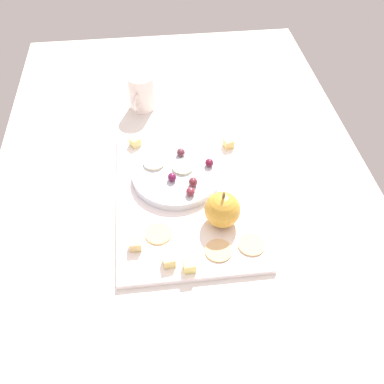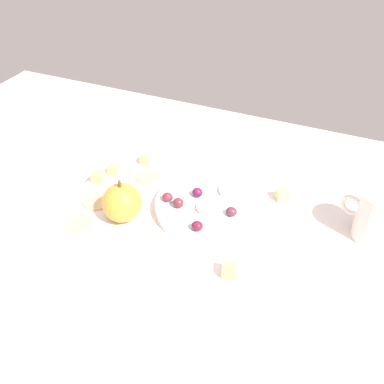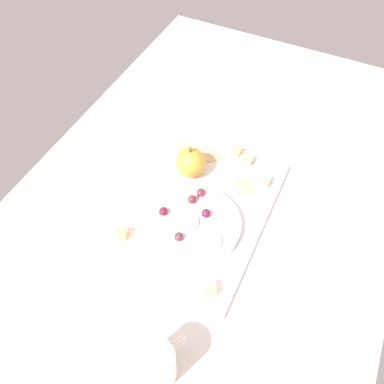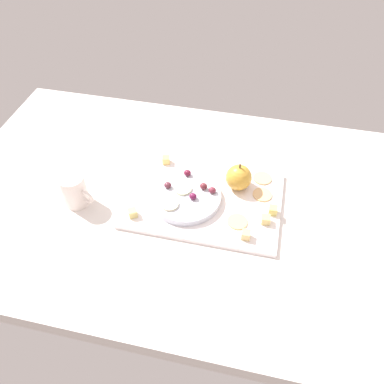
{
  "view_description": "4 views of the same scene",
  "coord_description": "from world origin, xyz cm",
  "px_view_note": "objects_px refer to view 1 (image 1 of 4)",
  "views": [
    {
      "loc": [
        -58.35,
        5.51,
        69.44
      ],
      "look_at": [
        -3.04,
        -0.93,
        9.17
      ],
      "focal_mm": 39.84,
      "sensor_mm": 36.0,
      "label": 1
    },
    {
      "loc": [
        25.72,
        -53.86,
        56.48
      ],
      "look_at": [
        1.85,
        1.52,
        8.72
      ],
      "focal_mm": 40.68,
      "sensor_mm": 36.0,
      "label": 2
    },
    {
      "loc": [
        42.37,
        18.68,
        73.75
      ],
      "look_at": [
        0.19,
        -1.75,
        10.14
      ],
      "focal_mm": 35.74,
      "sensor_mm": 36.0,
      "label": 3
    },
    {
      "loc": [
        -12.52,
        70.01,
        82.05
      ],
      "look_at": [
        2.91,
        1.73,
        8.83
      ],
      "focal_mm": 37.37,
      "sensor_mm": 36.0,
      "label": 4
    }
  ],
  "objects_px": {
    "cheese_cube_1": "(169,261)",
    "apple_slice_0": "(154,163)",
    "cracker_1": "(158,234)",
    "grape_4": "(193,182)",
    "cheese_cube_2": "(190,266)",
    "grape_1": "(172,177)",
    "cheese_cube_4": "(229,143)",
    "apple_slice_1": "(183,167)",
    "apple_whole": "(223,210)",
    "cracker_2": "(219,251)",
    "cheese_cube_3": "(135,244)",
    "cup": "(141,92)",
    "platter": "(184,196)",
    "grape_0": "(190,192)",
    "grape_2": "(182,152)",
    "grape_3": "(209,163)",
    "cracker_0": "(251,245)",
    "cheese_cube_0": "(135,142)"
  },
  "relations": [
    {
      "from": "cheese_cube_1",
      "to": "apple_slice_0",
      "type": "distance_m",
      "value": 0.24
    },
    {
      "from": "cracker_1",
      "to": "grape_4",
      "type": "relative_size",
      "value": 2.61
    },
    {
      "from": "cheese_cube_2",
      "to": "grape_1",
      "type": "height_order",
      "value": "grape_1"
    },
    {
      "from": "cheese_cube_4",
      "to": "apple_slice_1",
      "type": "bearing_deg",
      "value": 124.62
    },
    {
      "from": "apple_whole",
      "to": "cheese_cube_2",
      "type": "distance_m",
      "value": 0.13
    },
    {
      "from": "apple_slice_1",
      "to": "cheese_cube_4",
      "type": "bearing_deg",
      "value": -55.38
    },
    {
      "from": "grape_4",
      "to": "cracker_2",
      "type": "bearing_deg",
      "value": -169.47
    },
    {
      "from": "cheese_cube_3",
      "to": "grape_4",
      "type": "distance_m",
      "value": 0.18
    },
    {
      "from": "apple_whole",
      "to": "cup",
      "type": "bearing_deg",
      "value": 18.85
    },
    {
      "from": "cracker_1",
      "to": "grape_4",
      "type": "xyz_separation_m",
      "value": [
        0.1,
        -0.08,
        0.03
      ]
    },
    {
      "from": "platter",
      "to": "grape_1",
      "type": "relative_size",
      "value": 20.59
    },
    {
      "from": "cheese_cube_2",
      "to": "cracker_1",
      "type": "bearing_deg",
      "value": 31.21
    },
    {
      "from": "cracker_2",
      "to": "cheese_cube_1",
      "type": "bearing_deg",
      "value": 100.35
    },
    {
      "from": "grape_0",
      "to": "cup",
      "type": "height_order",
      "value": "cup"
    },
    {
      "from": "cheese_cube_2",
      "to": "cracker_2",
      "type": "bearing_deg",
      "value": -60.92
    },
    {
      "from": "grape_2",
      "to": "cheese_cube_2",
      "type": "bearing_deg",
      "value": 176.87
    },
    {
      "from": "cracker_1",
      "to": "cracker_2",
      "type": "height_order",
      "value": "same"
    },
    {
      "from": "cracker_2",
      "to": "grape_3",
      "type": "bearing_deg",
      "value": -3.33
    },
    {
      "from": "grape_4",
      "to": "cheese_cube_4",
      "type": "bearing_deg",
      "value": -36.76
    },
    {
      "from": "cheese_cube_2",
      "to": "apple_slice_1",
      "type": "height_order",
      "value": "apple_slice_1"
    },
    {
      "from": "cracker_2",
      "to": "apple_slice_1",
      "type": "xyz_separation_m",
      "value": [
        0.2,
        0.04,
        0.02
      ]
    },
    {
      "from": "cheese_cube_2",
      "to": "apple_slice_1",
      "type": "bearing_deg",
      "value": -2.95
    },
    {
      "from": "cheese_cube_3",
      "to": "grape_1",
      "type": "bearing_deg",
      "value": -28.36
    },
    {
      "from": "cup",
      "to": "cheese_cube_1",
      "type": "bearing_deg",
      "value": -176.54
    },
    {
      "from": "grape_3",
      "to": "cup",
      "type": "relative_size",
      "value": 0.2
    },
    {
      "from": "cheese_cube_3",
      "to": "cracker_2",
      "type": "bearing_deg",
      "value": -99.5
    },
    {
      "from": "apple_whole",
      "to": "cheese_cube_4",
      "type": "height_order",
      "value": "apple_whole"
    },
    {
      "from": "cracker_1",
      "to": "grape_2",
      "type": "bearing_deg",
      "value": -18.46
    },
    {
      "from": "apple_slice_1",
      "to": "cheese_cube_3",
      "type": "bearing_deg",
      "value": 149.75
    },
    {
      "from": "cracker_0",
      "to": "grape_1",
      "type": "xyz_separation_m",
      "value": [
        0.17,
        0.13,
        0.02
      ]
    },
    {
      "from": "platter",
      "to": "grape_2",
      "type": "distance_m",
      "value": 0.1
    },
    {
      "from": "grape_0",
      "to": "grape_2",
      "type": "xyz_separation_m",
      "value": [
        0.12,
        0.0,
        -0.0
      ]
    },
    {
      "from": "grape_2",
      "to": "platter",
      "type": "bearing_deg",
      "value": 176.54
    },
    {
      "from": "grape_3",
      "to": "cup",
      "type": "distance_m",
      "value": 0.3
    },
    {
      "from": "cheese_cube_3",
      "to": "apple_slice_0",
      "type": "distance_m",
      "value": 0.2
    },
    {
      "from": "cheese_cube_0",
      "to": "cheese_cube_3",
      "type": "height_order",
      "value": "same"
    },
    {
      "from": "cracker_1",
      "to": "apple_slice_0",
      "type": "bearing_deg",
      "value": -0.83
    },
    {
      "from": "cheese_cube_1",
      "to": "cracker_2",
      "type": "height_order",
      "value": "cheese_cube_1"
    },
    {
      "from": "cheese_cube_2",
      "to": "grape_3",
      "type": "xyz_separation_m",
      "value": [
        0.24,
        -0.07,
        0.02
      ]
    },
    {
      "from": "cheese_cube_2",
      "to": "grape_4",
      "type": "distance_m",
      "value": 0.19
    },
    {
      "from": "grape_0",
      "to": "grape_1",
      "type": "xyz_separation_m",
      "value": [
        0.04,
        0.03,
        0.0
      ]
    },
    {
      "from": "apple_slice_0",
      "to": "cup",
      "type": "bearing_deg",
      "value": 3.96
    },
    {
      "from": "cheese_cube_0",
      "to": "grape_3",
      "type": "distance_m",
      "value": 0.19
    },
    {
      "from": "cracker_1",
      "to": "grape_2",
      "type": "relative_size",
      "value": 2.61
    },
    {
      "from": "cracker_0",
      "to": "grape_4",
      "type": "xyz_separation_m",
      "value": [
        0.15,
        0.09,
        0.03
      ]
    },
    {
      "from": "cracker_2",
      "to": "apple_slice_1",
      "type": "distance_m",
      "value": 0.21
    },
    {
      "from": "cheese_cube_4",
      "to": "cheese_cube_1",
      "type": "bearing_deg",
      "value": 151.99
    },
    {
      "from": "grape_1",
      "to": "cheese_cube_3",
      "type": "bearing_deg",
      "value": 151.64
    },
    {
      "from": "apple_whole",
      "to": "grape_4",
      "type": "xyz_separation_m",
      "value": [
        0.08,
        0.05,
        -0.01
      ]
    },
    {
      "from": "apple_whole",
      "to": "cheese_cube_2",
      "type": "relative_size",
      "value": 3.32
    }
  ]
}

